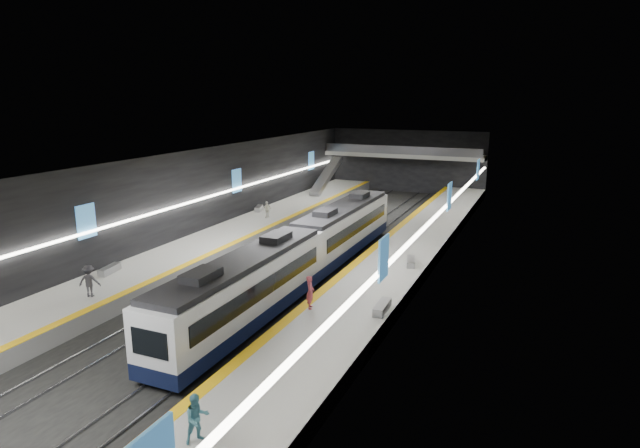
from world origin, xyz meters
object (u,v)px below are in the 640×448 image
at_px(bench_left_near, 110,270).
at_px(bench_left_far, 259,208).
at_px(train, 303,252).
at_px(passenger_left_b, 89,281).
at_px(bench_right_far, 411,262).
at_px(passenger_right_b, 197,419).
at_px(passenger_left_a, 267,210).
at_px(escalator, 326,176).
at_px(bench_right_near, 382,307).
at_px(passenger_right_a, 310,292).

relative_size(bench_left_near, bench_left_far, 0.97).
bearing_deg(train, passenger_left_b, -134.11).
height_order(train, bench_right_far, train).
xyz_separation_m(bench_left_far, passenger_right_b, (16.57, -32.94, 0.64)).
bearing_deg(passenger_left_a, bench_right_far, 84.84).
bearing_deg(passenger_right_b, escalator, 52.73).
height_order(bench_right_near, passenger_right_a, passenger_right_a).
distance_m(bench_left_near, bench_right_near, 18.35).
height_order(escalator, passenger_right_b, escalator).
bearing_deg(passenger_left_b, bench_right_near, 171.48).
bearing_deg(passenger_right_b, bench_left_far, 61.76).
distance_m(bench_left_near, bench_right_far, 20.15).
bearing_deg(passenger_left_b, train, -158.54).
height_order(escalator, bench_left_near, escalator).
relative_size(train, bench_right_near, 15.14).
relative_size(bench_left_near, passenger_left_a, 1.19).
bearing_deg(bench_right_far, bench_left_near, -164.91).
height_order(escalator, passenger_left_a, escalator).
xyz_separation_m(bench_left_far, passenger_left_a, (2.34, -2.44, 0.55)).
xyz_separation_m(passenger_right_b, passenger_left_a, (-14.23, 30.50, -0.09)).
height_order(bench_left_near, bench_right_near, bench_right_near).
bearing_deg(bench_right_near, bench_left_near, -179.04).
relative_size(bench_left_near, bench_right_near, 0.95).
distance_m(bench_right_near, passenger_right_b, 13.41).
height_order(train, bench_left_far, train).
bearing_deg(bench_right_far, passenger_right_b, -108.07).
bearing_deg(passenger_right_b, train, 49.27).
distance_m(passenger_right_b, passenger_left_b, 16.20).
height_order(bench_right_near, passenger_right_b, passenger_right_b).
relative_size(passenger_right_b, passenger_left_a, 1.11).
relative_size(bench_left_near, passenger_right_a, 1.01).
height_order(bench_left_near, bench_right_far, bench_left_near).
height_order(bench_left_far, bench_right_far, bench_left_far).
bearing_deg(bench_left_near, bench_right_far, 17.81).
bearing_deg(train, passenger_left_a, 127.77).
distance_m(passenger_right_a, passenger_right_b, 12.11).
xyz_separation_m(escalator, passenger_left_a, (0.34, -15.22, -1.11)).
relative_size(bench_left_far, bench_right_near, 0.98).
bearing_deg(passenger_left_a, passenger_right_a, 58.33).
xyz_separation_m(bench_left_near, passenger_left_b, (2.14, -3.65, 0.72)).
relative_size(bench_right_near, bench_right_far, 1.06).
xyz_separation_m(train, passenger_left_b, (-9.19, -9.48, -0.25)).
bearing_deg(train, bench_left_far, 128.82).
bearing_deg(bench_left_far, bench_left_near, -108.14).
bearing_deg(passenger_right_b, bench_right_near, 24.60).
relative_size(escalator, passenger_left_a, 5.06).
distance_m(bench_left_far, passenger_left_b, 24.56).
height_order(train, bench_right_near, train).
relative_size(train, bench_left_near, 15.97).
relative_size(train, passenger_left_a, 18.99).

